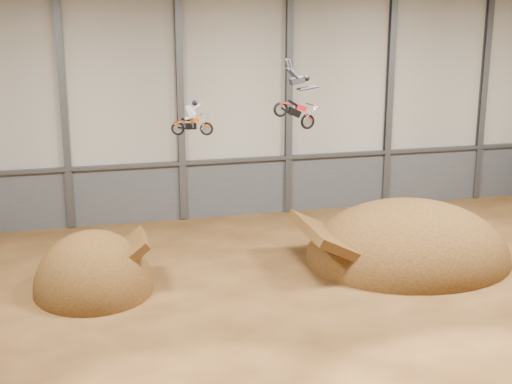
# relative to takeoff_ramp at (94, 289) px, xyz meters

# --- Properties ---
(floor) EXTENTS (40.00, 40.00, 0.00)m
(floor) POSITION_rel_takeoff_ramp_xyz_m (9.04, -4.87, 0.00)
(floor) COLOR #482B13
(floor) RESTS_ON ground
(back_wall) EXTENTS (40.00, 0.10, 14.00)m
(back_wall) POSITION_rel_takeoff_ramp_xyz_m (9.04, 10.13, 7.00)
(back_wall) COLOR #AEA89A
(back_wall) RESTS_ON ground
(lower_band_back) EXTENTS (39.80, 0.18, 3.50)m
(lower_band_back) POSITION_rel_takeoff_ramp_xyz_m (9.04, 10.03, 1.75)
(lower_band_back) COLOR #4B4D52
(lower_band_back) RESTS_ON ground
(steel_rail) EXTENTS (39.80, 0.35, 0.20)m
(steel_rail) POSITION_rel_takeoff_ramp_xyz_m (9.04, 9.88, 3.55)
(steel_rail) COLOR #47494F
(steel_rail) RESTS_ON lower_band_back
(steel_column_1) EXTENTS (0.40, 0.36, 13.90)m
(steel_column_1) POSITION_rel_takeoff_ramp_xyz_m (-0.96, 9.93, 7.00)
(steel_column_1) COLOR #47494F
(steel_column_1) RESTS_ON ground
(steel_column_2) EXTENTS (0.40, 0.36, 13.90)m
(steel_column_2) POSITION_rel_takeoff_ramp_xyz_m (5.71, 9.93, 7.00)
(steel_column_2) COLOR #47494F
(steel_column_2) RESTS_ON ground
(steel_column_3) EXTENTS (0.40, 0.36, 13.90)m
(steel_column_3) POSITION_rel_takeoff_ramp_xyz_m (12.38, 9.93, 7.00)
(steel_column_3) COLOR #47494F
(steel_column_3) RESTS_ON ground
(steel_column_4) EXTENTS (0.40, 0.36, 13.90)m
(steel_column_4) POSITION_rel_takeoff_ramp_xyz_m (19.04, 9.93, 7.00)
(steel_column_4) COLOR #47494F
(steel_column_4) RESTS_ON ground
(steel_column_5) EXTENTS (0.40, 0.36, 13.90)m
(steel_column_5) POSITION_rel_takeoff_ramp_xyz_m (25.71, 9.93, 7.00)
(steel_column_5) COLOR #47494F
(steel_column_5) RESTS_ON ground
(takeoff_ramp) EXTENTS (5.50, 6.35, 5.50)m
(takeoff_ramp) POSITION_rel_takeoff_ramp_xyz_m (0.00, 0.00, 0.00)
(takeoff_ramp) COLOR #3D250F
(takeoff_ramp) RESTS_ON ground
(landing_ramp) EXTENTS (10.66, 9.43, 6.15)m
(landing_ramp) POSITION_rel_takeoff_ramp_xyz_m (15.90, 0.06, 0.00)
(landing_ramp) COLOR #3D250F
(landing_ramp) RESTS_ON ground
(fmx_rider_a) EXTENTS (2.09, 1.32, 1.77)m
(fmx_rider_a) POSITION_rel_takeoff_ramp_xyz_m (4.84, 0.34, 7.87)
(fmx_rider_a) COLOR #EF5100
(fmx_rider_b) EXTENTS (3.71, 1.35, 3.43)m
(fmx_rider_b) POSITION_rel_takeoff_ramp_xyz_m (8.91, -1.88, 8.99)
(fmx_rider_b) COLOR red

